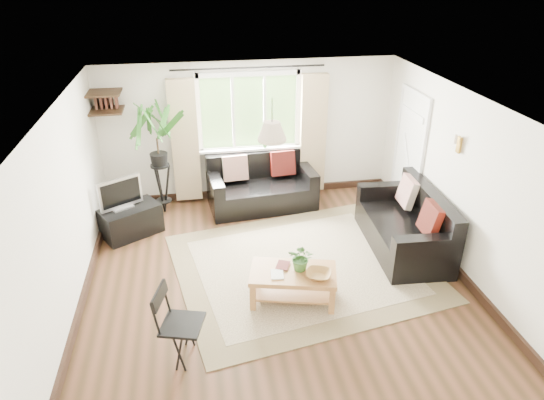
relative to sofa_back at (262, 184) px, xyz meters
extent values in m
plane|color=#332111|center=(-0.14, -2.24, -0.42)|extent=(5.50, 5.50, 0.00)
plane|color=white|center=(-0.14, -2.24, 1.98)|extent=(5.50, 5.50, 0.00)
cube|color=white|center=(-0.14, 0.51, 0.78)|extent=(5.00, 0.02, 2.40)
cube|color=white|center=(-0.14, -4.99, 0.78)|extent=(5.00, 0.02, 2.40)
cube|color=white|center=(-2.64, -2.24, 0.78)|extent=(0.02, 5.50, 2.40)
cube|color=white|center=(2.36, -2.24, 0.78)|extent=(0.02, 5.50, 2.40)
cube|color=beige|center=(0.27, -1.93, -0.41)|extent=(3.82, 3.43, 0.02)
cube|color=silver|center=(2.33, -0.54, 0.58)|extent=(0.06, 0.96, 2.06)
imported|color=#315E25|center=(0.10, -2.58, 0.19)|extent=(0.40, 0.38, 0.35)
imported|color=olive|center=(0.27, -2.77, 0.05)|extent=(0.39, 0.39, 0.07)
imported|color=white|center=(-0.29, -2.63, 0.02)|extent=(0.18, 0.22, 0.02)
imported|color=#5B2724|center=(-0.18, -2.44, 0.02)|extent=(0.22, 0.25, 0.02)
cube|color=black|center=(-2.14, -0.60, -0.19)|extent=(1.00, 0.87, 0.47)
imported|color=#2D6023|center=(0.11, 0.39, 0.65)|extent=(0.14, 0.10, 0.27)
camera|label=1|loc=(-1.08, -7.41, 3.50)|focal=32.00mm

